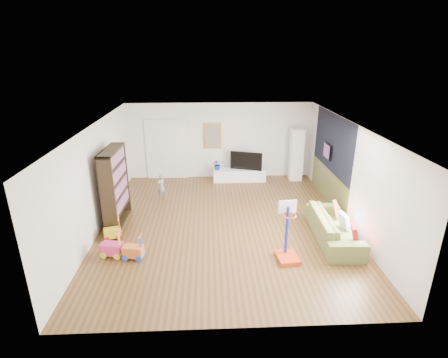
{
  "coord_description": "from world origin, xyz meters",
  "views": [
    {
      "loc": [
        -0.41,
        -8.39,
        4.44
      ],
      "look_at": [
        0.0,
        0.4,
        1.15
      ],
      "focal_mm": 28.0,
      "sensor_mm": 36.0,
      "label": 1
    }
  ],
  "objects_px": {
    "media_console": "(239,175)",
    "bookshelf": "(115,187)",
    "sofa": "(334,227)",
    "basketball_hoop": "(289,233)"
  },
  "relations": [
    {
      "from": "media_console",
      "to": "basketball_hoop",
      "type": "xyz_separation_m",
      "value": [
        0.64,
        -5.04,
        0.47
      ]
    },
    {
      "from": "media_console",
      "to": "bookshelf",
      "type": "relative_size",
      "value": 0.9
    },
    {
      "from": "media_console",
      "to": "sofa",
      "type": "xyz_separation_m",
      "value": [
        1.96,
        -4.18,
        0.12
      ]
    },
    {
      "from": "bookshelf",
      "to": "basketball_hoop",
      "type": "xyz_separation_m",
      "value": [
        4.19,
        -1.98,
        -0.35
      ]
    },
    {
      "from": "bookshelf",
      "to": "sofa",
      "type": "distance_m",
      "value": 5.68
    },
    {
      "from": "bookshelf",
      "to": "sofa",
      "type": "height_order",
      "value": "bookshelf"
    },
    {
      "from": "bookshelf",
      "to": "basketball_hoop",
      "type": "height_order",
      "value": "bookshelf"
    },
    {
      "from": "bookshelf",
      "to": "sofa",
      "type": "relative_size",
      "value": 0.91
    },
    {
      "from": "media_console",
      "to": "bookshelf",
      "type": "distance_m",
      "value": 4.76
    },
    {
      "from": "media_console",
      "to": "basketball_hoop",
      "type": "relative_size",
      "value": 1.35
    }
  ]
}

